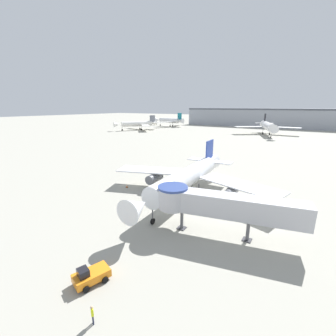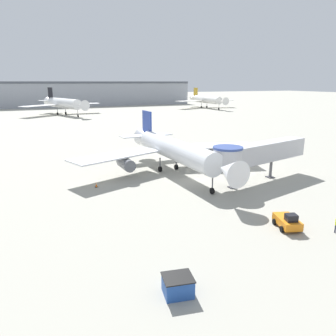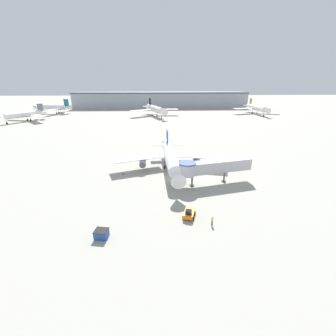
% 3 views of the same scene
% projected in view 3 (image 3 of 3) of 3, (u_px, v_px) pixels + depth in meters
% --- Properties ---
extents(ground_plane, '(800.00, 800.00, 0.00)m').
position_uv_depth(ground_plane, '(173.00, 178.00, 59.16)').
color(ground_plane, '#9E9B8E').
extents(main_airplane, '(33.51, 30.84, 9.33)m').
position_uv_depth(main_airplane, '(171.00, 157.00, 62.70)').
color(main_airplane, silver).
rests_on(main_airplane, ground_plane).
extents(jet_bridge, '(18.58, 7.08, 6.09)m').
position_uv_depth(jet_bridge, '(210.00, 167.00, 54.37)').
color(jet_bridge, '#B7B7BC').
rests_on(jet_bridge, ground_plane).
extents(pushback_tug_orange, '(2.78, 3.74, 1.80)m').
position_uv_depth(pushback_tug_orange, '(189.00, 213.00, 41.81)').
color(pushback_tug_orange, orange).
rests_on(pushback_tug_orange, ground_plane).
extents(service_container_blue, '(2.42, 2.21, 1.38)m').
position_uv_depth(service_container_blue, '(101.00, 234.00, 36.24)').
color(service_container_blue, '#234C9E').
rests_on(service_container_blue, ground_plane).
extents(traffic_cone_apron_front, '(0.36, 0.36, 0.60)m').
position_uv_depth(traffic_cone_apron_front, '(189.00, 215.00, 42.12)').
color(traffic_cone_apron_front, black).
rests_on(traffic_cone_apron_front, ground_plane).
extents(traffic_cone_port_wing, '(0.45, 0.45, 0.74)m').
position_uv_depth(traffic_cone_port_wing, '(123.00, 173.00, 61.36)').
color(traffic_cone_port_wing, black).
rests_on(traffic_cone_port_wing, ground_plane).
extents(ground_crew_marshaller, '(0.38, 0.35, 1.71)m').
position_uv_depth(ground_crew_marshaller, '(212.00, 220.00, 39.30)').
color(ground_crew_marshaller, '#1E2338').
rests_on(ground_crew_marshaller, ground_plane).
extents(background_jet_gold_tail, '(36.92, 36.32, 11.19)m').
position_uv_depth(background_jet_gold_tail, '(257.00, 108.00, 175.68)').
color(background_jet_gold_tail, white).
rests_on(background_jet_gold_tail, ground_plane).
extents(background_jet_black_tail, '(36.03, 36.71, 12.05)m').
position_uv_depth(background_jet_black_tail, '(155.00, 109.00, 164.14)').
color(background_jet_black_tail, white).
rests_on(background_jet_black_tail, ground_plane).
extents(background_jet_gray_tail, '(30.45, 30.03, 10.15)m').
position_uv_depth(background_jet_gray_tail, '(25.00, 114.00, 143.00)').
color(background_jet_gray_tail, white).
rests_on(background_jet_gray_tail, ground_plane).
extents(background_jet_teal_tail, '(29.55, 33.79, 11.25)m').
position_uv_depth(background_jet_teal_tail, '(55.00, 107.00, 178.38)').
color(background_jet_teal_tail, white).
rests_on(background_jet_teal_tail, ground_plane).
extents(terminal_building, '(163.65, 26.95, 14.84)m').
position_uv_depth(terminal_building, '(161.00, 100.00, 219.75)').
color(terminal_building, '#999EA8').
rests_on(terminal_building, ground_plane).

